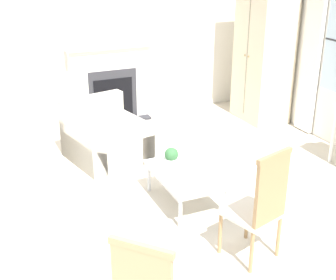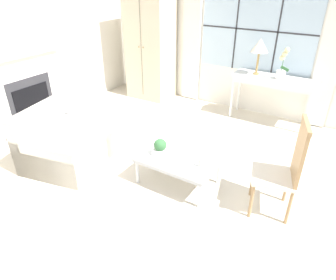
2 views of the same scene
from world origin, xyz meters
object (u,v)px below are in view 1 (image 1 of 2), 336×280
Objects in this scene: fireplace at (111,76)px; armoire at (264,52)px; pillar_candle at (196,182)px; side_chair_wooden at (262,203)px; coffee_table at (186,175)px; potted_plant_small at (171,157)px; armchair_upholstered at (106,140)px.

fireplace is 2.49m from armoire.
pillar_candle is at bearing -2.12° from fireplace.
pillar_candle is (-0.87, -0.20, -0.17)m from side_chair_wooden.
armoire is 3.95m from side_chair_wooden.
coffee_table is at bearing -1.49° from fireplace.
side_chair_wooden reaches higher than pillar_candle.
fireplace is at bearing -178.91° from side_chair_wooden.
potted_plant_small is 0.54m from pillar_candle.
fireplace is 2.34× the size of coffee_table.
armchair_upholstered is (1.42, -0.54, -0.49)m from fireplace.
potted_plant_small reaches higher than coffee_table.
potted_plant_small is (-0.21, -0.08, 0.15)m from coffee_table.
pillar_candle is (3.29, -0.12, -0.31)m from fireplace.
side_chair_wooden is at bearing 1.09° from fireplace.
armchair_upholstered is at bearing -167.44° from pillar_candle.
fireplace reaches higher than potted_plant_small.
side_chair_wooden is 1.44m from potted_plant_small.
armchair_upholstered is 1.16× the size of coffee_table.
fireplace is at bearing 159.25° from armchair_upholstered.
side_chair_wooden reaches higher than armchair_upholstered.
coffee_table is 0.27m from potted_plant_small.
armoire is at bearing 145.88° from side_chair_wooden.
armchair_upholstered reaches higher than coffee_table.
armchair_upholstered is 5.17× the size of potted_plant_small.
fireplace reaches higher than armchair_upholstered.
pillar_candle is at bearing 3.74° from potted_plant_small.
potted_plant_small is at bearing -3.27° from fireplace.
armoire is 3.11m from potted_plant_small.
armchair_upholstered is at bearing -164.00° from potted_plant_small.
potted_plant_small is at bearing -53.05° from armoire.
potted_plant_small is 1.97× the size of pillar_candle.
coffee_table is at bearing 20.98° from potted_plant_small.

